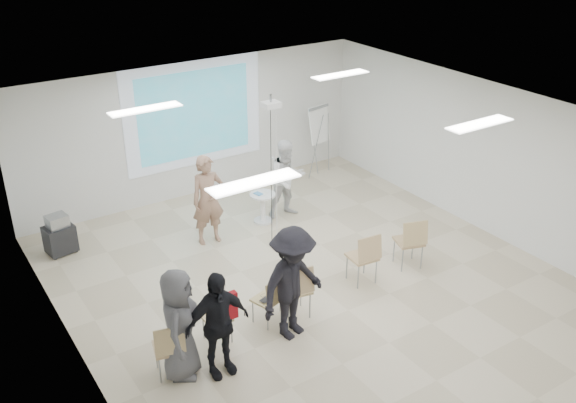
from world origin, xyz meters
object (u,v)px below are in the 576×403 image
player_left (208,194)px  chair_right_far (411,239)px  chair_center (297,287)px  av_cart (60,236)px  laptop (266,297)px  flipchart_easel (319,125)px  player_right (287,175)px  chair_left_inner (270,297)px  audience_mid (293,276)px  pedestal_table (263,206)px  chair_left_mid (219,316)px  audience_left (217,317)px  chair_far_left (169,346)px  audience_outer (179,318)px  chair_right_inner (365,255)px

player_left → chair_right_far: 3.87m
chair_center → av_cart: bearing=132.1°
player_left → laptop: (-0.44, -2.82, -0.56)m
player_left → flipchart_easel: size_ratio=1.18×
flipchart_easel → chair_center: bearing=-141.0°
player_right → chair_left_inner: bearing=-122.0°
audience_mid → av_cart: (-2.28, 4.46, -0.68)m
pedestal_table → laptop: (-1.72, -2.95, 0.09)m
laptop → av_cart: 4.50m
player_right → chair_left_mid: (-3.19, -3.02, -0.43)m
player_right → laptop: 3.77m
laptop → audience_left: audience_left is taller
chair_far_left → flipchart_easel: 7.60m
chair_left_mid → chair_right_far: (3.89, 0.05, 0.09)m
chair_far_left → av_cart: 4.35m
chair_center → chair_right_far: chair_right_far is taller
pedestal_table → av_cart: 3.97m
chair_left_inner → laptop: chair_left_inner is taller
pedestal_table → flipchart_easel: (2.40, 1.38, 0.89)m
laptop → audience_left: (-1.18, -0.66, 0.49)m
chair_left_inner → chair_center: 0.46m
chair_left_mid → flipchart_easel: (5.00, 4.42, 0.76)m
chair_center → laptop: (-0.46, 0.18, -0.12)m
chair_left_mid → chair_left_inner: bearing=0.5°
audience_outer → av_cart: (-0.49, 4.36, -0.58)m
chair_left_inner → audience_mid: size_ratio=0.40×
chair_right_far → player_right: bearing=121.3°
chair_far_left → chair_left_inner: (1.81, 0.28, -0.03)m
chair_right_far → chair_far_left: bearing=-158.0°
chair_far_left → audience_outer: (0.17, -0.02, 0.41)m
chair_right_far → audience_mid: 2.92m
audience_mid → audience_outer: 1.80m
chair_right_inner → laptop: (-1.99, -0.01, -0.13)m
chair_far_left → laptop: chair_far_left is taller
flipchart_easel → laptop: bearing=-145.5°
chair_center → audience_left: audience_left is taller
chair_left_mid → av_cart: size_ratio=1.06×
chair_center → audience_left: size_ratio=0.52×
chair_left_inner → chair_right_inner: (1.97, 0.10, 0.08)m
player_left → audience_mid: 3.34m
chair_left_mid → audience_left: bearing=-117.4°
chair_left_inner → audience_left: bearing=-171.1°
chair_center → chair_left_inner: bearing=178.6°
player_left → audience_mid: (-0.27, -3.33, 0.04)m
player_left → chair_left_inner: (-0.42, -2.91, -0.51)m
pedestal_table → chair_center: size_ratio=0.68×
player_right → chair_center: 3.64m
chair_far_left → audience_left: (0.61, -0.28, 0.41)m
player_left → chair_left_mid: player_left is taller
chair_left_mid → chair_left_inner: (0.90, -0.00, 0.00)m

